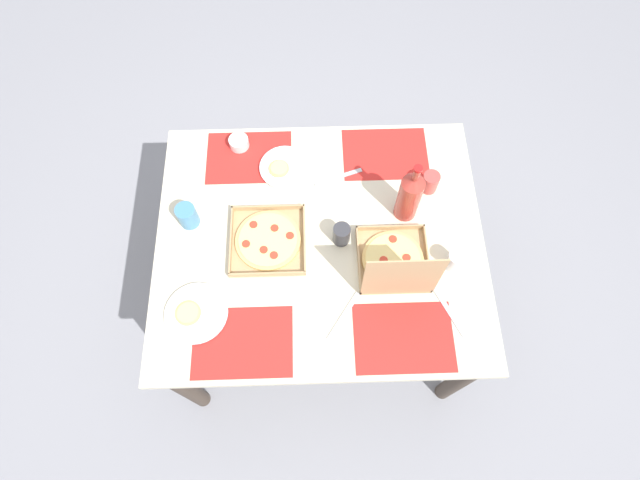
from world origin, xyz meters
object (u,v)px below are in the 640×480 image
pizza_box_corner_right (395,263)px  cup_clear_left (455,260)px  cup_clear_right (342,235)px  cup_red (430,182)px  plate_near_left (196,313)px  pizza_box_center (268,241)px  plate_middle (284,168)px  cup_spare (187,216)px  condiment_bowl (239,143)px  soda_bottle (410,195)px

pizza_box_corner_right → cup_clear_left: bearing=-178.5°
cup_clear_right → cup_red: bearing=-148.3°
plate_near_left → cup_clear_left: 0.98m
pizza_box_center → cup_red: 0.69m
plate_middle → cup_clear_left: size_ratio=2.37×
cup_clear_right → cup_spare: bearing=-9.6°
plate_near_left → cup_red: cup_red is taller
cup_clear_right → condiment_bowl: bearing=-48.1°
pizza_box_center → plate_middle: pizza_box_center is taller
cup_clear_left → condiment_bowl: cup_clear_left is taller
soda_bottle → cup_red: size_ratio=3.54×
pizza_box_corner_right → soda_bottle: bearing=-105.6°
soda_bottle → cup_spare: bearing=1.3°
pizza_box_corner_right → plate_middle: pizza_box_corner_right is taller
plate_middle → cup_red: size_ratio=2.30×
pizza_box_center → cup_clear_left: cup_clear_left is taller
cup_red → cup_clear_left: bearing=98.6°
pizza_box_corner_right → plate_middle: size_ratio=1.46×
cup_red → condiment_bowl: 0.82m
cup_clear_left → pizza_box_center: bearing=-9.3°
cup_spare → cup_red: cup_spare is taller
plate_middle → cup_spare: size_ratio=2.06×
plate_near_left → cup_clear_left: bearing=-170.3°
plate_middle → condiment_bowl: size_ratio=2.52×
cup_spare → cup_clear_right: bearing=170.4°
pizza_box_corner_right → cup_spare: size_ratio=3.00×
cup_spare → plate_near_left: bearing=97.5°
cup_clear_right → cup_clear_left: cup_clear_right is taller
plate_middle → cup_spare: bearing=32.4°
plate_near_left → cup_clear_left: size_ratio=2.63×
cup_spare → condiment_bowl: bearing=-116.9°
cup_clear_left → soda_bottle: bearing=-55.7°
cup_spare → condiment_bowl: 0.41m
plate_middle → pizza_box_corner_right: bearing=132.2°
cup_clear_left → cup_red: bearing=-81.4°
soda_bottle → pizza_box_corner_right: bearing=74.4°
pizza_box_center → pizza_box_corner_right: (-0.48, 0.12, 0.04)m
pizza_box_center → cup_spare: 0.33m
cup_spare → cup_red: bearing=-172.5°
cup_clear_right → plate_middle: bearing=-56.6°
cup_spare → soda_bottle: bearing=-178.7°
cup_clear_right → cup_red: cup_clear_right is taller
plate_near_left → soda_bottle: size_ratio=0.72×
pizza_box_corner_right → plate_near_left: 0.76m
pizza_box_corner_right → plate_near_left: (0.74, 0.16, -0.04)m
pizza_box_corner_right → cup_clear_right: size_ratio=3.27×
pizza_box_corner_right → cup_clear_left: pizza_box_corner_right is taller
plate_near_left → condiment_bowl: size_ratio=2.80×
pizza_box_center → pizza_box_corner_right: bearing=165.7°
pizza_box_center → cup_clear_left: 0.72m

